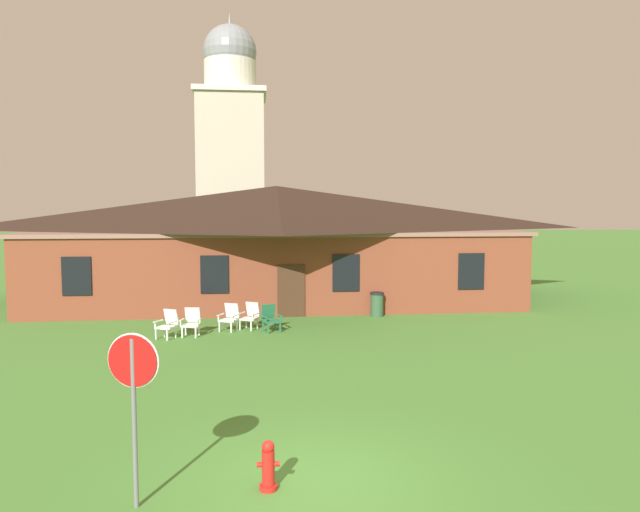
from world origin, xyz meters
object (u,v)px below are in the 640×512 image
Objects in this scene: lawn_chair_middle at (250,315)px; fire_hydrant at (268,466)px; lawn_chair_left_end at (230,317)px; stop_sign at (133,384)px; lawn_chair_near_door at (191,321)px; trash_bin at (377,304)px; lawn_chair_right_end at (270,317)px; lawn_chair_by_porch at (168,323)px.

lawn_chair_middle is 12.31m from fire_hydrant.
lawn_chair_left_end is 0.76m from lawn_chair_middle.
stop_sign is 2.46m from fire_hydrant.
lawn_chair_middle is at bearing 25.57° from lawn_chair_near_door.
fire_hydrant is 0.81× the size of trash_bin.
lawn_chair_right_end is (2.25, 12.10, -1.35)m from stop_sign.
lawn_chair_right_end is at bearing 88.47° from fire_hydrant.
lawn_chair_right_end is (2.70, 0.43, 0.00)m from lawn_chair_near_door.
lawn_chair_right_end is 1.21× the size of fire_hydrant.
lawn_chair_near_door is (-0.45, 11.67, -1.35)m from stop_sign.
lawn_chair_left_end is 0.98× the size of trash_bin.
lawn_chair_left_end reaches higher than fire_hydrant.
lawn_chair_right_end is at bearing 11.23° from lawn_chair_by_porch.
trash_bin is (6.61, 14.51, -1.35)m from stop_sign.
lawn_chair_right_end is 4.98m from trash_bin.
lawn_chair_left_end is (2.02, 1.02, 0.00)m from lawn_chair_by_porch.
lawn_chair_left_end is at bearing -165.08° from lawn_chair_middle.
trash_bin reaches higher than lawn_chair_near_door.
trash_bin is (7.06, 2.84, -0.00)m from lawn_chair_near_door.
lawn_chair_right_end is (1.43, -0.33, 0.00)m from lawn_chair_left_end.
lawn_chair_by_porch and lawn_chair_middle have the same top height.
stop_sign is 2.71× the size of lawn_chair_near_door.
lawn_chair_left_end is 1.47m from lawn_chair_right_end.
lawn_chair_middle and lawn_chair_right_end have the same top height.
fire_hydrant is at bearing -108.22° from trash_bin.
trash_bin reaches higher than lawn_chair_by_porch.
fire_hydrant is at bearing -74.21° from lawn_chair_by_porch.
lawn_chair_middle is at bearing 143.13° from lawn_chair_right_end.
stop_sign is 2.71× the size of lawn_chair_middle.
trash_bin is (4.67, 14.19, 0.12)m from fire_hydrant.
lawn_chair_left_end is at bearing 86.24° from stop_sign.
lawn_chair_left_end and lawn_chair_middle have the same top height.
lawn_chair_by_porch is at bearing -161.13° from lawn_chair_near_door.
lawn_chair_by_porch is 3.00m from lawn_chair_middle.
fire_hydrant is at bearing 9.45° from stop_sign.
stop_sign reaches higher than lawn_chair_near_door.
trash_bin is at bearing 19.73° from lawn_chair_left_end.
trash_bin reaches higher than lawn_chair_right_end.
stop_sign is 12.79m from lawn_chair_middle.
lawn_chair_middle reaches higher than fire_hydrant.
trash_bin is at bearing 21.91° from lawn_chair_near_door.
trash_bin is (7.81, 3.09, -0.00)m from lawn_chair_by_porch.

